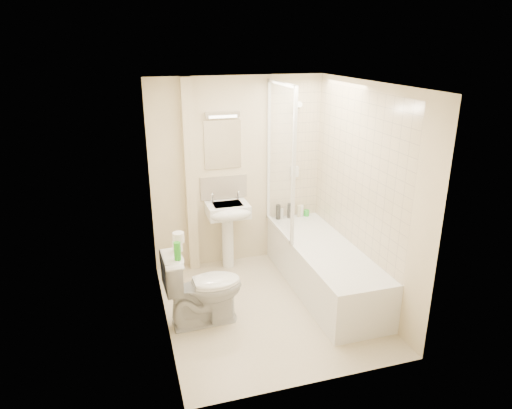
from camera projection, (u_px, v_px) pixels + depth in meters
name	position (u px, v px, depth m)	size (l,w,h in m)	color
floor	(268.00, 307.00, 5.05)	(2.50, 2.50, 0.00)	beige
wall_back	(238.00, 173.00, 5.78)	(2.20, 0.02, 2.40)	beige
wall_left	(159.00, 216.00, 4.35)	(0.02, 2.50, 2.40)	beige
wall_right	(365.00, 195.00, 4.95)	(0.02, 2.50, 2.40)	beige
ceiling	(270.00, 84.00, 4.24)	(2.20, 2.50, 0.02)	white
tile_back	(294.00, 152.00, 5.89)	(0.70, 0.01, 1.75)	beige
tile_right	(357.00, 171.00, 5.05)	(0.01, 2.10, 1.75)	beige
pipe_boxing	(190.00, 178.00, 5.56)	(0.12, 0.12, 2.40)	beige
splashback	(224.00, 187.00, 5.77)	(0.60, 0.01, 0.30)	beige
mirror	(223.00, 145.00, 5.59)	(0.46, 0.01, 0.60)	white
strip_light	(222.00, 115.00, 5.44)	(0.42, 0.07, 0.07)	silver
bathtub	(324.00, 266.00, 5.34)	(0.70, 2.10, 0.55)	white
shower_screen	(280.00, 160.00, 5.39)	(0.04, 0.92, 1.80)	white
shower_fixture	(296.00, 144.00, 5.81)	(0.10, 0.16, 0.99)	white
pedestal_sink	(228.00, 218.00, 5.68)	(0.52, 0.48, 0.99)	white
bottle_black_a	(278.00, 212.00, 6.02)	(0.06, 0.06, 0.20)	black
bottle_white_a	(282.00, 214.00, 6.04)	(0.05, 0.05, 0.14)	silver
bottle_black_b	(289.00, 211.00, 6.06)	(0.06, 0.06, 0.20)	black
bottle_cream	(299.00, 211.00, 6.11)	(0.05, 0.05, 0.16)	beige
bottle_white_b	(301.00, 211.00, 6.12)	(0.06, 0.06, 0.16)	white
bottle_green	(307.00, 213.00, 6.15)	(0.07, 0.07, 0.08)	green
toilet	(203.00, 287.00, 4.66)	(0.81, 0.48, 0.81)	white
toilet_roll_lower	(177.00, 246.00, 4.52)	(0.10, 0.10, 0.10)	white
toilet_roll_upper	(178.00, 237.00, 4.47)	(0.11, 0.11, 0.10)	white
green_bottle	(177.00, 251.00, 4.32)	(0.07, 0.07, 0.18)	green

